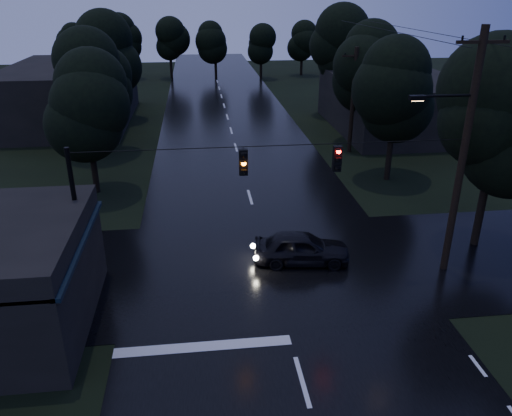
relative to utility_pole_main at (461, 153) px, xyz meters
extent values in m
cube|color=black|center=(-7.41, 19.00, -5.26)|extent=(12.00, 120.00, 0.02)
cube|color=black|center=(-7.41, 1.00, -5.26)|extent=(60.00, 9.00, 0.02)
cube|color=black|center=(-14.41, -2.00, -2.06)|extent=(0.30, 7.00, 0.15)
cylinder|color=black|center=(-14.61, -5.00, -3.76)|extent=(0.10, 0.10, 3.00)
cylinder|color=black|center=(-14.61, 1.00, -3.76)|extent=(0.10, 0.10, 3.00)
cube|color=#E9CF5D|center=(-14.46, -3.50, -2.76)|extent=(0.06, 1.60, 0.50)
cube|color=#E9CF5D|center=(-14.46, -0.80, -2.76)|extent=(0.06, 1.20, 0.50)
cube|color=black|center=(6.59, 23.00, -3.06)|extent=(10.00, 14.00, 4.40)
cube|color=black|center=(-21.41, 29.00, -2.76)|extent=(10.00, 16.00, 5.00)
cylinder|color=black|center=(0.09, 0.00, -0.26)|extent=(0.30, 0.30, 10.00)
cube|color=black|center=(0.09, 0.00, 4.14)|extent=(2.00, 0.12, 0.12)
cylinder|color=black|center=(-1.01, 0.00, 2.24)|extent=(2.20, 0.10, 0.10)
cube|color=black|center=(-2.11, 0.00, 2.19)|extent=(0.60, 0.25, 0.18)
cube|color=#FFB266|center=(-2.11, 0.00, 2.09)|extent=(0.45, 0.18, 0.03)
cylinder|color=black|center=(0.89, 17.00, -1.51)|extent=(0.30, 0.30, 7.50)
cube|color=black|center=(0.89, 17.00, 1.64)|extent=(2.00, 0.12, 0.12)
cylinder|color=black|center=(-14.91, 0.00, -2.26)|extent=(0.18, 0.18, 6.00)
cylinder|color=black|center=(-7.41, 0.00, 0.54)|extent=(15.00, 0.03, 0.03)
cube|color=black|center=(-8.61, 0.00, -0.06)|extent=(0.32, 0.25, 1.00)
sphere|color=orange|center=(-8.61, -0.15, -0.06)|extent=(0.18, 0.18, 0.18)
cube|color=black|center=(-5.01, 0.00, -0.06)|extent=(0.32, 0.25, 1.00)
sphere|color=#FF0C07|center=(-5.01, -0.15, -0.06)|extent=(0.18, 0.18, 0.18)
cylinder|color=black|center=(2.59, 2.00, -3.86)|extent=(0.36, 0.36, 2.80)
sphere|color=black|center=(2.59, 2.00, -0.46)|extent=(4.48, 4.48, 4.48)
sphere|color=black|center=(2.59, 2.00, 0.74)|extent=(4.48, 4.48, 4.48)
sphere|color=black|center=(2.59, 2.00, 1.94)|extent=(4.48, 4.48, 4.48)
cylinder|color=black|center=(-16.41, 11.00, -4.03)|extent=(0.36, 0.36, 2.45)
sphere|color=black|center=(-16.41, 11.00, -1.06)|extent=(3.92, 3.92, 3.92)
sphere|color=black|center=(-16.41, 11.00, -0.01)|extent=(3.92, 3.92, 3.92)
sphere|color=black|center=(-16.41, 11.00, 1.04)|extent=(3.92, 3.92, 3.92)
cylinder|color=black|center=(-17.01, 19.00, -3.95)|extent=(0.36, 0.36, 2.62)
sphere|color=black|center=(-17.01, 19.00, -0.76)|extent=(4.20, 4.20, 4.20)
sphere|color=black|center=(-17.01, 19.00, 0.37)|extent=(4.20, 4.20, 4.20)
sphere|color=black|center=(-17.01, 19.00, 1.49)|extent=(4.20, 4.20, 4.20)
cylinder|color=black|center=(-17.61, 29.00, -3.86)|extent=(0.36, 0.36, 2.80)
sphere|color=black|center=(-17.61, 29.00, -0.46)|extent=(4.48, 4.48, 4.48)
sphere|color=black|center=(-17.61, 29.00, 0.74)|extent=(4.48, 4.48, 4.48)
sphere|color=black|center=(-17.61, 29.00, 1.94)|extent=(4.48, 4.48, 4.48)
cylinder|color=black|center=(1.59, 11.00, -3.95)|extent=(0.36, 0.36, 2.62)
sphere|color=black|center=(1.59, 11.00, -0.76)|extent=(4.20, 4.20, 4.20)
sphere|color=black|center=(1.59, 11.00, 0.37)|extent=(4.20, 4.20, 4.20)
sphere|color=black|center=(1.59, 11.00, 1.49)|extent=(4.20, 4.20, 4.20)
cylinder|color=black|center=(2.19, 19.00, -3.86)|extent=(0.36, 0.36, 2.80)
sphere|color=black|center=(2.19, 19.00, -0.46)|extent=(4.48, 4.48, 4.48)
sphere|color=black|center=(2.19, 19.00, 0.74)|extent=(4.48, 4.48, 4.48)
sphere|color=black|center=(2.19, 19.00, 1.94)|extent=(4.48, 4.48, 4.48)
cylinder|color=black|center=(2.79, 29.00, -3.77)|extent=(0.36, 0.36, 2.97)
sphere|color=black|center=(2.79, 29.00, -0.16)|extent=(4.76, 4.76, 4.76)
sphere|color=black|center=(2.79, 29.00, 1.12)|extent=(4.76, 4.76, 4.76)
sphere|color=black|center=(2.79, 29.00, 2.39)|extent=(4.76, 4.76, 4.76)
imported|color=black|center=(-5.95, 1.27, -4.54)|extent=(4.38, 2.20, 1.43)
camera|label=1|loc=(-10.25, -17.70, 5.89)|focal=35.00mm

